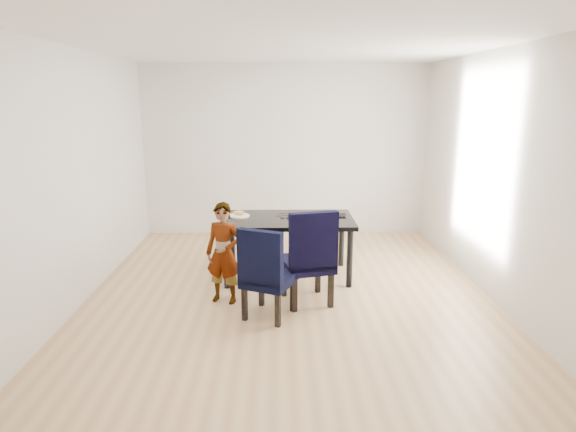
{
  "coord_description": "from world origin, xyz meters",
  "views": [
    {
      "loc": [
        -0.11,
        -5.19,
        2.19
      ],
      "look_at": [
        0.0,
        0.2,
        0.85
      ],
      "focal_mm": 30.0,
      "sensor_mm": 36.0,
      "label": 1
    }
  ],
  "objects_px": {
    "chair_left": "(269,272)",
    "child": "(224,253)",
    "laptop": "(333,214)",
    "dining_table": "(288,247)",
    "chair_right": "(307,256)",
    "plate": "(239,216)"
  },
  "relations": [
    {
      "from": "dining_table",
      "to": "chair_left",
      "type": "distance_m",
      "value": 1.15
    },
    {
      "from": "chair_left",
      "to": "plate",
      "type": "distance_m",
      "value": 1.31
    },
    {
      "from": "chair_left",
      "to": "child",
      "type": "height_order",
      "value": "child"
    },
    {
      "from": "laptop",
      "to": "dining_table",
      "type": "bearing_deg",
      "value": 8.94
    },
    {
      "from": "dining_table",
      "to": "chair_right",
      "type": "relative_size",
      "value": 1.51
    },
    {
      "from": "chair_left",
      "to": "laptop",
      "type": "bearing_deg",
      "value": 82.03
    },
    {
      "from": "plate",
      "to": "laptop",
      "type": "relative_size",
      "value": 0.88
    },
    {
      "from": "chair_right",
      "to": "plate",
      "type": "height_order",
      "value": "chair_right"
    },
    {
      "from": "chair_left",
      "to": "chair_right",
      "type": "bearing_deg",
      "value": 64.63
    },
    {
      "from": "dining_table",
      "to": "laptop",
      "type": "height_order",
      "value": "laptop"
    },
    {
      "from": "chair_left",
      "to": "plate",
      "type": "height_order",
      "value": "chair_left"
    },
    {
      "from": "chair_left",
      "to": "child",
      "type": "xyz_separation_m",
      "value": [
        -0.49,
        0.37,
        0.07
      ]
    },
    {
      "from": "child",
      "to": "chair_left",
      "type": "bearing_deg",
      "value": -19.7
    },
    {
      "from": "chair_left",
      "to": "chair_right",
      "type": "height_order",
      "value": "chair_right"
    },
    {
      "from": "dining_table",
      "to": "laptop",
      "type": "distance_m",
      "value": 0.71
    },
    {
      "from": "dining_table",
      "to": "plate",
      "type": "bearing_deg",
      "value": 170.45
    },
    {
      "from": "child",
      "to": "laptop",
      "type": "height_order",
      "value": "child"
    },
    {
      "from": "chair_left",
      "to": "child",
      "type": "bearing_deg",
      "value": 167.33
    },
    {
      "from": "chair_right",
      "to": "laptop",
      "type": "distance_m",
      "value": 1.01
    },
    {
      "from": "child",
      "to": "laptop",
      "type": "xyz_separation_m",
      "value": [
        1.28,
        0.89,
        0.21
      ]
    },
    {
      "from": "chair_left",
      "to": "chair_right",
      "type": "relative_size",
      "value": 0.91
    },
    {
      "from": "chair_right",
      "to": "chair_left",
      "type": "bearing_deg",
      "value": -153.74
    }
  ]
}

